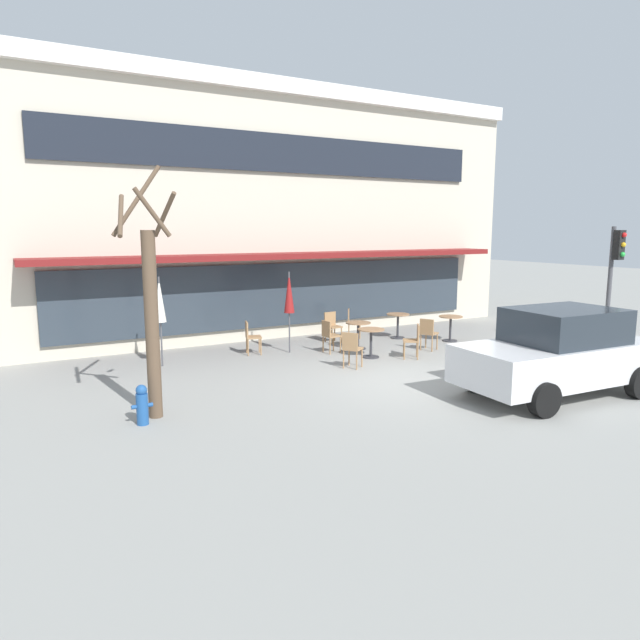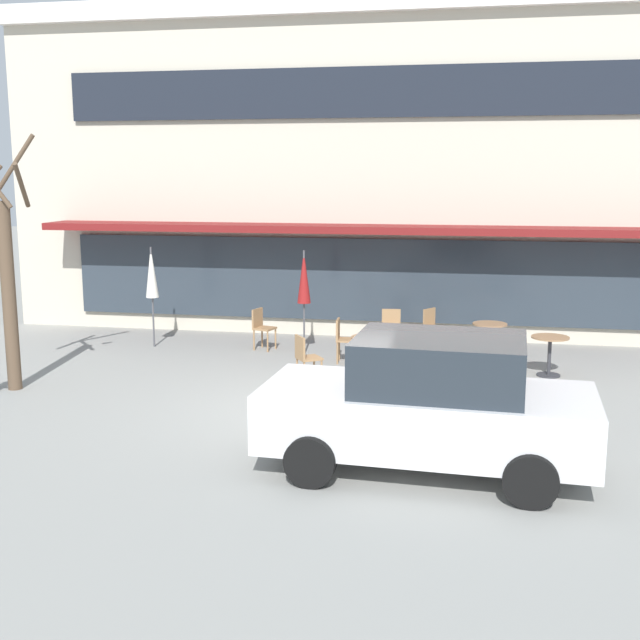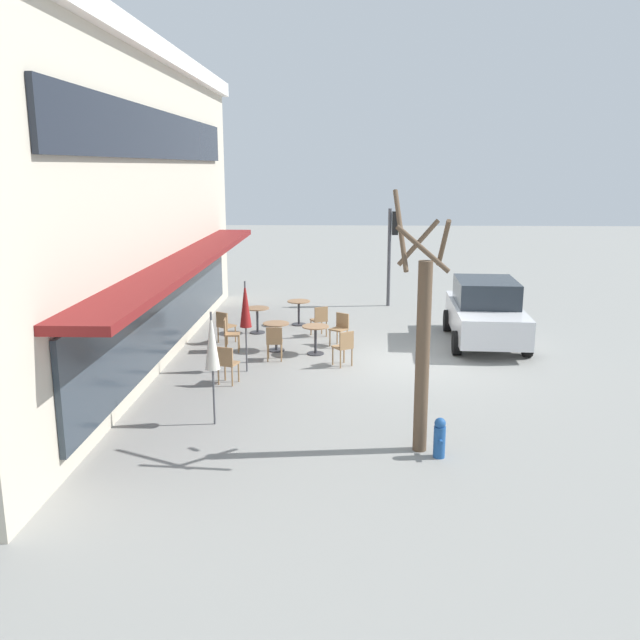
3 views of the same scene
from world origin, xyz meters
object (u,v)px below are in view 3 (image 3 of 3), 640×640
at_px(cafe_table_mid_patio, 276,332).
at_px(cafe_chair_4, 227,362).
at_px(patio_umbrella_green_folded, 212,342).
at_px(cafe_chair_6, 340,327).
at_px(fire_hydrant, 440,438).
at_px(cafe_chair_2, 225,325).
at_px(parked_sedan, 486,312).
at_px(street_tree, 422,343).
at_px(cafe_table_by_tree, 316,335).
at_px(cafe_chair_0, 274,341).
at_px(cafe_table_streetside, 299,309).
at_px(cafe_chair_3, 344,346).
at_px(patio_umbrella_cream_folded, 245,305).
at_px(cafe_chair_1, 229,332).
at_px(cafe_table_near_wall, 257,316).
at_px(cafe_chair_5, 320,319).
at_px(traffic_light_pole, 392,241).

relative_size(cafe_table_mid_patio, cafe_chair_4, 0.85).
relative_size(patio_umbrella_green_folded, cafe_chair_6, 2.47).
distance_m(cafe_chair_6, fire_hydrant, 7.47).
bearing_deg(cafe_chair_4, cafe_chair_2, 10.51).
bearing_deg(cafe_table_mid_patio, patio_umbrella_green_folded, 172.81).
bearing_deg(parked_sedan, street_tree, 160.56).
bearing_deg(cafe_table_by_tree, patio_umbrella_green_folded, 160.92).
bearing_deg(cafe_table_mid_patio, cafe_chair_0, -176.93).
height_order(cafe_table_streetside, cafe_chair_3, cafe_chair_3).
bearing_deg(patio_umbrella_cream_folded, cafe_table_by_tree, -45.08).
bearing_deg(cafe_chair_2, cafe_table_by_tree, -112.38).
height_order(cafe_table_by_tree, cafe_chair_4, cafe_chair_4).
bearing_deg(cafe_table_streetside, cafe_chair_2, 139.83).
bearing_deg(patio_umbrella_green_folded, cafe_chair_1, 6.26).
xyz_separation_m(patio_umbrella_cream_folded, fire_hydrant, (-4.78, -3.94, -1.27)).
distance_m(cafe_table_near_wall, street_tree, 9.27).
bearing_deg(cafe_table_streetside, cafe_chair_6, -151.90).
height_order(cafe_chair_0, cafe_chair_5, same).
bearing_deg(cafe_chair_2, cafe_table_streetside, -40.17).
height_order(cafe_chair_0, street_tree, street_tree).
height_order(street_tree, fire_hydrant, street_tree).
xyz_separation_m(cafe_chair_2, street_tree, (-7.13, -4.61, 1.39)).
bearing_deg(cafe_table_near_wall, cafe_chair_5, -101.15).
relative_size(cafe_chair_4, traffic_light_pole, 0.26).
distance_m(patio_umbrella_green_folded, cafe_chair_1, 5.32).
xyz_separation_m(cafe_table_by_tree, fire_hydrant, (-6.37, -2.36, -0.16)).
bearing_deg(cafe_table_near_wall, cafe_chair_3, -142.43).
bearing_deg(street_tree, patio_umbrella_green_folded, 74.03).
height_order(cafe_table_mid_patio, street_tree, street_tree).
distance_m(cafe_chair_5, street_tree, 8.32).
height_order(cafe_chair_5, parked_sedan, parked_sedan).
xyz_separation_m(cafe_table_by_tree, traffic_light_pole, (6.38, -2.40, 1.78)).
relative_size(cafe_table_near_wall, cafe_chair_5, 0.85).
height_order(cafe_table_streetside, cafe_chair_5, cafe_chair_5).
height_order(cafe_table_mid_patio, patio_umbrella_cream_folded, patio_umbrella_cream_folded).
relative_size(patio_umbrella_cream_folded, cafe_chair_3, 2.47).
bearing_deg(cafe_table_by_tree, cafe_table_streetside, 11.10).
distance_m(cafe_table_streetside, fire_hydrant, 10.15).
bearing_deg(cafe_chair_3, cafe_table_by_tree, 34.75).
bearing_deg(cafe_table_streetside, cafe_chair_5, -154.29).
xyz_separation_m(cafe_table_mid_patio, cafe_chair_3, (-1.37, -1.81, 0.01)).
height_order(cafe_table_by_tree, cafe_chair_6, cafe_chair_6).
xyz_separation_m(cafe_table_by_tree, cafe_chair_6, (0.90, -0.64, 0.01)).
bearing_deg(cafe_table_by_tree, cafe_chair_6, -35.42).
distance_m(cafe_table_near_wall, cafe_chair_2, 1.41).
bearing_deg(cafe_table_near_wall, cafe_chair_4, 178.97).
bearing_deg(patio_umbrella_green_folded, parked_sedan, -45.17).
height_order(cafe_table_streetside, cafe_chair_1, cafe_chair_1).
height_order(patio_umbrella_cream_folded, cafe_chair_6, patio_umbrella_cream_folded).
height_order(cafe_chair_3, cafe_chair_6, same).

